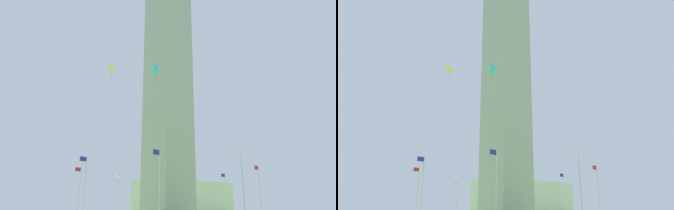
% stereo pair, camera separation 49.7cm
% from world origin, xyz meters
% --- Properties ---
extents(obelisk_monument, '(6.63, 6.63, 60.32)m').
position_xyz_m(obelisk_monument, '(0.00, 0.00, 30.16)').
color(obelisk_monument, '#A8A399').
rests_on(obelisk_monument, ground).
extents(flagpole_n, '(1.12, 0.14, 9.47)m').
position_xyz_m(flagpole_n, '(15.15, 0.00, 5.14)').
color(flagpole_n, silver).
rests_on(flagpole_n, ground).
extents(flagpole_ne, '(1.12, 0.14, 9.47)m').
position_xyz_m(flagpole_ne, '(10.73, 10.67, 5.14)').
color(flagpole_ne, silver).
rests_on(flagpole_ne, ground).
extents(flagpole_e, '(1.12, 0.14, 9.47)m').
position_xyz_m(flagpole_e, '(0.05, 15.10, 5.14)').
color(flagpole_e, silver).
rests_on(flagpole_e, ground).
extents(flagpole_se, '(1.12, 0.14, 9.47)m').
position_xyz_m(flagpole_se, '(-10.62, 10.67, 5.14)').
color(flagpole_se, silver).
rests_on(flagpole_se, ground).
extents(flagpole_s, '(1.12, 0.14, 9.47)m').
position_xyz_m(flagpole_s, '(-15.04, 0.00, 5.14)').
color(flagpole_s, silver).
rests_on(flagpole_s, ground).
extents(flagpole_sw, '(1.12, 0.14, 9.47)m').
position_xyz_m(flagpole_sw, '(-10.62, -10.67, 5.14)').
color(flagpole_sw, silver).
rests_on(flagpole_sw, ground).
extents(flagpole_w, '(1.12, 0.14, 9.47)m').
position_xyz_m(flagpole_w, '(0.05, -15.10, 5.14)').
color(flagpole_w, silver).
rests_on(flagpole_w, ground).
extents(flagpole_nw, '(1.12, 0.14, 9.47)m').
position_xyz_m(flagpole_nw, '(10.73, -10.67, 5.14)').
color(flagpole_nw, silver).
rests_on(flagpole_nw, ground).
extents(kite_cyan_box, '(0.94, 1.17, 2.56)m').
position_xyz_m(kite_cyan_box, '(9.99, 8.64, 21.44)').
color(kite_cyan_box, '#33C6D1').
extents(kite_yellow_diamond, '(1.32, 1.37, 1.97)m').
position_xyz_m(kite_yellow_diamond, '(10.15, -3.46, 25.78)').
color(kite_yellow_diamond, yellow).
extents(distant_building, '(28.83, 12.79, 10.49)m').
position_xyz_m(distant_building, '(-30.07, -27.16, 5.25)').
color(distant_building, beige).
rests_on(distant_building, ground).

